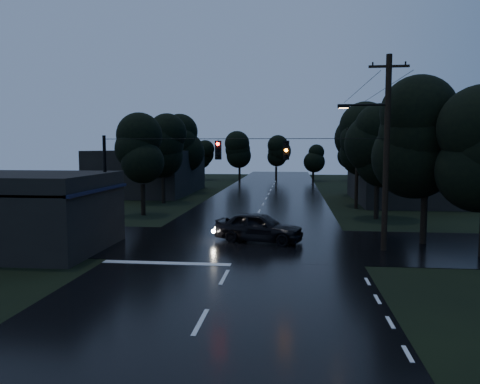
# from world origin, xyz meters

# --- Properties ---
(ground) EXTENTS (160.00, 160.00, 0.00)m
(ground) POSITION_xyz_m (0.00, 0.00, 0.00)
(ground) COLOR black
(ground) RESTS_ON ground
(main_road) EXTENTS (12.00, 120.00, 0.02)m
(main_road) POSITION_xyz_m (0.00, 30.00, 0.00)
(main_road) COLOR black
(main_road) RESTS_ON ground
(cross_street) EXTENTS (60.00, 9.00, 0.02)m
(cross_street) POSITION_xyz_m (0.00, 12.00, 0.00)
(cross_street) COLOR black
(cross_street) RESTS_ON ground
(building_far_right) EXTENTS (10.00, 14.00, 4.40)m
(building_far_right) POSITION_xyz_m (14.00, 34.00, 2.20)
(building_far_right) COLOR black
(building_far_right) RESTS_ON ground
(building_far_left) EXTENTS (10.00, 16.00, 5.00)m
(building_far_left) POSITION_xyz_m (-14.00, 40.00, 2.50)
(building_far_left) COLOR black
(building_far_left) RESTS_ON ground
(utility_pole_main) EXTENTS (3.50, 0.30, 10.00)m
(utility_pole_main) POSITION_xyz_m (7.41, 11.00, 5.26)
(utility_pole_main) COLOR black
(utility_pole_main) RESTS_ON ground
(utility_pole_far) EXTENTS (2.00, 0.30, 7.50)m
(utility_pole_far) POSITION_xyz_m (8.30, 28.00, 3.88)
(utility_pole_far) COLOR black
(utility_pole_far) RESTS_ON ground
(anchor_pole_left) EXTENTS (0.18, 0.18, 6.00)m
(anchor_pole_left) POSITION_xyz_m (-7.50, 11.00, 3.00)
(anchor_pole_left) COLOR black
(anchor_pole_left) RESTS_ON ground
(span_signals) EXTENTS (15.00, 0.37, 1.12)m
(span_signals) POSITION_xyz_m (0.56, 10.99, 5.24)
(span_signals) COLOR black
(span_signals) RESTS_ON ground
(tree_corner_near) EXTENTS (4.48, 4.48, 9.44)m
(tree_corner_near) POSITION_xyz_m (10.00, 13.00, 5.99)
(tree_corner_near) COLOR black
(tree_corner_near) RESTS_ON ground
(tree_left_a) EXTENTS (3.92, 3.92, 8.26)m
(tree_left_a) POSITION_xyz_m (-9.00, 22.00, 5.24)
(tree_left_a) COLOR black
(tree_left_a) RESTS_ON ground
(tree_left_b) EXTENTS (4.20, 4.20, 8.85)m
(tree_left_b) POSITION_xyz_m (-9.60, 30.00, 5.62)
(tree_left_b) COLOR black
(tree_left_b) RESTS_ON ground
(tree_left_c) EXTENTS (4.48, 4.48, 9.44)m
(tree_left_c) POSITION_xyz_m (-10.20, 40.00, 5.99)
(tree_left_c) COLOR black
(tree_left_c) RESTS_ON ground
(tree_right_a) EXTENTS (4.20, 4.20, 8.85)m
(tree_right_a) POSITION_xyz_m (9.00, 22.00, 5.62)
(tree_right_a) COLOR black
(tree_right_a) RESTS_ON ground
(tree_right_b) EXTENTS (4.48, 4.48, 9.44)m
(tree_right_b) POSITION_xyz_m (9.60, 30.00, 5.99)
(tree_right_b) COLOR black
(tree_right_b) RESTS_ON ground
(tree_right_c) EXTENTS (4.76, 4.76, 10.03)m
(tree_right_c) POSITION_xyz_m (10.20, 40.00, 6.37)
(tree_right_c) COLOR black
(tree_right_c) RESTS_ON ground
(car) EXTENTS (5.33, 3.16, 1.70)m
(car) POSITION_xyz_m (0.88, 12.51, 0.85)
(car) COLOR black
(car) RESTS_ON ground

